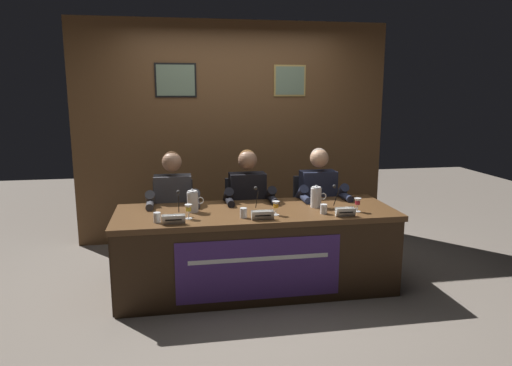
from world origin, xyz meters
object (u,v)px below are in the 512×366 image
at_px(water_cup_right, 324,209).
at_px(nameplate_center, 262,215).
at_px(panelist_center, 249,202).
at_px(water_cup_center, 243,213).
at_px(microphone_center, 257,204).
at_px(juice_glass_center, 276,205).
at_px(chair_left, 174,227).
at_px(microphone_left, 179,208).
at_px(juice_glass_right, 358,202).
at_px(panelist_left, 173,205).
at_px(microphone_right, 337,202).
at_px(chair_center, 246,223).
at_px(nameplate_left, 173,219).
at_px(panelist_right, 320,199).
at_px(water_cup_left, 157,218).
at_px(nameplate_right, 346,212).
at_px(juice_glass_left, 188,209).
at_px(water_pitcher_right_side, 316,197).
at_px(water_pitcher_left_side, 193,201).
at_px(chair_right, 314,220).
at_px(conference_table, 258,239).

bearing_deg(water_cup_right, nameplate_center, -170.17).
distance_m(panelist_center, water_cup_center, 0.68).
bearing_deg(microphone_center, juice_glass_center, -43.37).
bearing_deg(chair_left, panelist_center, -15.09).
distance_m(microphone_left, water_cup_right, 1.26).
bearing_deg(juice_glass_right, microphone_left, 176.33).
distance_m(chair_left, water_cup_right, 1.59).
distance_m(panelist_left, microphone_right, 1.56).
height_order(panelist_left, chair_center, panelist_left).
relative_size(nameplate_left, microphone_right, 0.88).
bearing_deg(chair_center, microphone_right, -45.43).
distance_m(microphone_left, juice_glass_center, 0.83).
xyz_separation_m(water_cup_center, panelist_right, (0.89, 0.66, -0.06)).
bearing_deg(water_cup_center, water_cup_left, -178.14).
height_order(juice_glass_center, microphone_center, microphone_center).
height_order(water_cup_left, panelist_right, panelist_right).
height_order(chair_left, nameplate_left, chair_left).
distance_m(nameplate_center, juice_glass_center, 0.20).
bearing_deg(nameplate_right, microphone_left, 170.54).
bearing_deg(nameplate_left, chair_center, 52.42).
relative_size(juice_glass_left, water_pitcher_right_side, 0.59).
xyz_separation_m(microphone_left, panelist_center, (0.69, 0.54, -0.10)).
distance_m(juice_glass_left, juice_glass_right, 1.49).
distance_m(nameplate_left, microphone_right, 1.48).
distance_m(juice_glass_center, microphone_center, 0.19).
xyz_separation_m(water_cup_left, microphone_left, (0.18, 0.15, 0.04)).
relative_size(microphone_left, panelist_right, 0.18).
height_order(nameplate_center, juice_glass_right, juice_glass_right).
relative_size(chair_left, water_cup_center, 10.59).
relative_size(chair_center, panelist_right, 0.73).
xyz_separation_m(nameplate_left, water_pitcher_left_side, (0.17, 0.37, 0.05)).
xyz_separation_m(panelist_right, water_cup_right, (-0.18, -0.65, 0.06)).
height_order(nameplate_center, juice_glass_center, juice_glass_center).
distance_m(panelist_left, chair_right, 1.52).
relative_size(nameplate_left, chair_right, 0.21).
bearing_deg(conference_table, panelist_left, 144.34).
distance_m(water_cup_center, water_pitcher_left_side, 0.50).
height_order(water_cup_left, juice_glass_center, juice_glass_center).
bearing_deg(nameplate_right, juice_glass_center, 165.66).
xyz_separation_m(chair_left, microphone_center, (0.74, -0.69, 0.38)).
relative_size(panelist_left, panelist_right, 1.00).
bearing_deg(microphone_center, chair_right, 43.12).
distance_m(chair_center, water_cup_right, 1.08).
bearing_deg(chair_center, water_cup_left, -134.55).
xyz_separation_m(water_cup_center, nameplate_right, (0.87, -0.11, 0.00)).
bearing_deg(water_pitcher_left_side, chair_left, 106.62).
distance_m(microphone_left, water_pitcher_right_side, 1.26).
bearing_deg(water_cup_right, juice_glass_right, 2.56).
bearing_deg(chair_right, chair_center, 180.00).
height_order(juice_glass_center, juice_glass_right, same).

